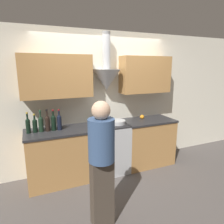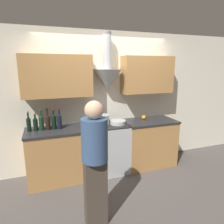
{
  "view_description": "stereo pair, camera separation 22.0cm",
  "coord_description": "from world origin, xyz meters",
  "px_view_note": "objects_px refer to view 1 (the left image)",
  "views": [
    {
      "loc": [
        -1.33,
        -2.92,
        1.95
      ],
      "look_at": [
        0.0,
        0.24,
        1.17
      ],
      "focal_mm": 32.0,
      "sensor_mm": 36.0,
      "label": 1
    },
    {
      "loc": [
        -1.13,
        -3.0,
        1.95
      ],
      "look_at": [
        0.0,
        0.24,
        1.17
      ],
      "focal_mm": 32.0,
      "sensor_mm": 36.0,
      "label": 2
    }
  ],
  "objects_px": {
    "wine_bottle_3": "(47,123)",
    "wine_bottle_5": "(59,121)",
    "person_foreground_left": "(102,159)",
    "wine_bottle_2": "(41,123)",
    "wine_bottle_4": "(54,122)",
    "orange_fruit": "(142,117)",
    "stove_range": "(110,147)",
    "stock_pot": "(102,120)",
    "wine_bottle_1": "(35,125)",
    "wine_bottle_0": "(28,125)",
    "mixing_bowl": "(118,122)"
  },
  "relations": [
    {
      "from": "wine_bottle_5",
      "to": "person_foreground_left",
      "type": "xyz_separation_m",
      "value": [
        0.3,
        -1.22,
        -0.18
      ]
    },
    {
      "from": "stove_range",
      "to": "stock_pot",
      "type": "bearing_deg",
      "value": 162.54
    },
    {
      "from": "wine_bottle_1",
      "to": "wine_bottle_2",
      "type": "xyz_separation_m",
      "value": [
        0.09,
        -0.0,
        0.02
      ]
    },
    {
      "from": "stove_range",
      "to": "wine_bottle_1",
      "type": "height_order",
      "value": "wine_bottle_1"
    },
    {
      "from": "wine_bottle_5",
      "to": "orange_fruit",
      "type": "height_order",
      "value": "wine_bottle_5"
    },
    {
      "from": "wine_bottle_3",
      "to": "wine_bottle_5",
      "type": "distance_m",
      "value": 0.19
    },
    {
      "from": "orange_fruit",
      "to": "wine_bottle_5",
      "type": "bearing_deg",
      "value": -177.18
    },
    {
      "from": "wine_bottle_0",
      "to": "stock_pot",
      "type": "height_order",
      "value": "wine_bottle_0"
    },
    {
      "from": "wine_bottle_4",
      "to": "wine_bottle_5",
      "type": "xyz_separation_m",
      "value": [
        0.09,
        -0.02,
        -0.0
      ]
    },
    {
      "from": "wine_bottle_5",
      "to": "person_foreground_left",
      "type": "height_order",
      "value": "person_foreground_left"
    },
    {
      "from": "wine_bottle_0",
      "to": "wine_bottle_3",
      "type": "bearing_deg",
      "value": -1.57
    },
    {
      "from": "stove_range",
      "to": "stock_pot",
      "type": "xyz_separation_m",
      "value": [
        -0.14,
        0.04,
        0.55
      ]
    },
    {
      "from": "stove_range",
      "to": "mixing_bowl",
      "type": "bearing_deg",
      "value": -15.86
    },
    {
      "from": "stock_pot",
      "to": "orange_fruit",
      "type": "bearing_deg",
      "value": 3.57
    },
    {
      "from": "wine_bottle_0",
      "to": "mixing_bowl",
      "type": "distance_m",
      "value": 1.52
    },
    {
      "from": "wine_bottle_3",
      "to": "wine_bottle_1",
      "type": "bearing_deg",
      "value": 176.06
    },
    {
      "from": "wine_bottle_4",
      "to": "orange_fruit",
      "type": "xyz_separation_m",
      "value": [
        1.73,
        0.07,
        -0.1
      ]
    },
    {
      "from": "stove_range",
      "to": "wine_bottle_5",
      "type": "xyz_separation_m",
      "value": [
        -0.9,
        0.02,
        0.6
      ]
    },
    {
      "from": "wine_bottle_2",
      "to": "mixing_bowl",
      "type": "xyz_separation_m",
      "value": [
        1.32,
        -0.08,
        -0.11
      ]
    },
    {
      "from": "wine_bottle_1",
      "to": "wine_bottle_3",
      "type": "height_order",
      "value": "wine_bottle_3"
    },
    {
      "from": "wine_bottle_0",
      "to": "person_foreground_left",
      "type": "height_order",
      "value": "person_foreground_left"
    },
    {
      "from": "wine_bottle_0",
      "to": "stock_pot",
      "type": "distance_m",
      "value": 1.24
    },
    {
      "from": "wine_bottle_2",
      "to": "orange_fruit",
      "type": "relative_size",
      "value": 4.25
    },
    {
      "from": "wine_bottle_5",
      "to": "wine_bottle_0",
      "type": "bearing_deg",
      "value": 177.99
    },
    {
      "from": "wine_bottle_0",
      "to": "stock_pot",
      "type": "xyz_separation_m",
      "value": [
        1.24,
        0.01,
        -0.05
      ]
    },
    {
      "from": "wine_bottle_0",
      "to": "wine_bottle_3",
      "type": "relative_size",
      "value": 0.94
    },
    {
      "from": "wine_bottle_4",
      "to": "stock_pot",
      "type": "height_order",
      "value": "wine_bottle_4"
    },
    {
      "from": "wine_bottle_2",
      "to": "person_foreground_left",
      "type": "xyz_separation_m",
      "value": [
        0.59,
        -1.24,
        -0.18
      ]
    },
    {
      "from": "wine_bottle_0",
      "to": "orange_fruit",
      "type": "xyz_separation_m",
      "value": [
        2.12,
        0.06,
        -0.09
      ]
    },
    {
      "from": "stove_range",
      "to": "stock_pot",
      "type": "relative_size",
      "value": 3.6
    },
    {
      "from": "wine_bottle_3",
      "to": "wine_bottle_2",
      "type": "bearing_deg",
      "value": 174.16
    },
    {
      "from": "wine_bottle_0",
      "to": "wine_bottle_4",
      "type": "distance_m",
      "value": 0.39
    },
    {
      "from": "wine_bottle_0",
      "to": "wine_bottle_1",
      "type": "xyz_separation_m",
      "value": [
        0.1,
        0.01,
        -0.01
      ]
    },
    {
      "from": "stove_range",
      "to": "mixing_bowl",
      "type": "xyz_separation_m",
      "value": [
        0.14,
        -0.04,
        0.49
      ]
    },
    {
      "from": "wine_bottle_0",
      "to": "person_foreground_left",
      "type": "xyz_separation_m",
      "value": [
        0.78,
        -1.24,
        -0.17
      ]
    },
    {
      "from": "mixing_bowl",
      "to": "person_foreground_left",
      "type": "xyz_separation_m",
      "value": [
        -0.74,
        -1.17,
        -0.07
      ]
    },
    {
      "from": "wine_bottle_3",
      "to": "person_foreground_left",
      "type": "bearing_deg",
      "value": -68.47
    },
    {
      "from": "wine_bottle_5",
      "to": "mixing_bowl",
      "type": "distance_m",
      "value": 1.04
    },
    {
      "from": "wine_bottle_0",
      "to": "wine_bottle_5",
      "type": "bearing_deg",
      "value": -2.01
    },
    {
      "from": "stove_range",
      "to": "wine_bottle_4",
      "type": "height_order",
      "value": "wine_bottle_4"
    },
    {
      "from": "wine_bottle_1",
      "to": "wine_bottle_4",
      "type": "relative_size",
      "value": 0.87
    },
    {
      "from": "wine_bottle_2",
      "to": "person_foreground_left",
      "type": "bearing_deg",
      "value": -64.71
    },
    {
      "from": "wine_bottle_2",
      "to": "wine_bottle_5",
      "type": "relative_size",
      "value": 1.02
    },
    {
      "from": "wine_bottle_2",
      "to": "person_foreground_left",
      "type": "height_order",
      "value": "person_foreground_left"
    },
    {
      "from": "wine_bottle_0",
      "to": "wine_bottle_4",
      "type": "xyz_separation_m",
      "value": [
        0.39,
        -0.0,
        0.01
      ]
    },
    {
      "from": "wine_bottle_0",
      "to": "wine_bottle_5",
      "type": "relative_size",
      "value": 0.97
    },
    {
      "from": "wine_bottle_2",
      "to": "stock_pot",
      "type": "distance_m",
      "value": 1.05
    },
    {
      "from": "stove_range",
      "to": "wine_bottle_2",
      "type": "xyz_separation_m",
      "value": [
        -1.19,
        0.04,
        0.6
      ]
    },
    {
      "from": "wine_bottle_4",
      "to": "orange_fruit",
      "type": "distance_m",
      "value": 1.74
    },
    {
      "from": "wine_bottle_3",
      "to": "mixing_bowl",
      "type": "bearing_deg",
      "value": -3.06
    }
  ]
}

